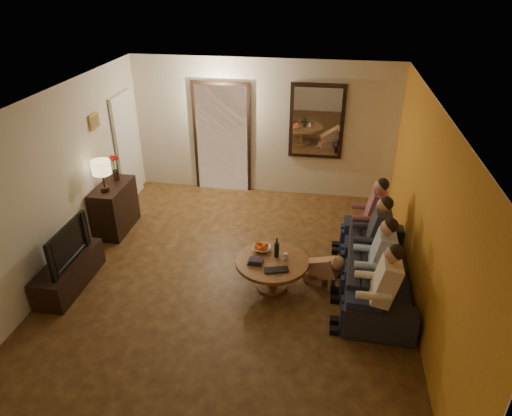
% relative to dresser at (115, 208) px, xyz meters
% --- Properties ---
extents(floor, '(5.00, 6.00, 0.01)m').
position_rel_dresser_xyz_m(floor, '(2.25, -1.09, -0.41)').
color(floor, '#3D1F10').
rests_on(floor, ground).
extents(ceiling, '(5.00, 6.00, 0.01)m').
position_rel_dresser_xyz_m(ceiling, '(2.25, -1.09, 2.19)').
color(ceiling, white).
rests_on(ceiling, back_wall).
extents(back_wall, '(5.00, 0.02, 2.60)m').
position_rel_dresser_xyz_m(back_wall, '(2.25, 1.91, 0.89)').
color(back_wall, beige).
rests_on(back_wall, floor).
extents(front_wall, '(5.00, 0.02, 2.60)m').
position_rel_dresser_xyz_m(front_wall, '(2.25, -4.09, 0.89)').
color(front_wall, beige).
rests_on(front_wall, floor).
extents(left_wall, '(0.02, 6.00, 2.60)m').
position_rel_dresser_xyz_m(left_wall, '(-0.25, -1.09, 0.89)').
color(left_wall, beige).
rests_on(left_wall, floor).
extents(right_wall, '(0.02, 6.00, 2.60)m').
position_rel_dresser_xyz_m(right_wall, '(4.75, -1.09, 0.89)').
color(right_wall, beige).
rests_on(right_wall, floor).
extents(orange_accent, '(0.01, 6.00, 2.60)m').
position_rel_dresser_xyz_m(orange_accent, '(4.74, -1.09, 0.89)').
color(orange_accent, orange).
rests_on(orange_accent, right_wall).
extents(kitchen_doorway, '(1.00, 0.06, 2.10)m').
position_rel_dresser_xyz_m(kitchen_doorway, '(1.45, 1.89, 0.64)').
color(kitchen_doorway, '#FFE0A5').
rests_on(kitchen_doorway, floor).
extents(door_trim, '(1.12, 0.04, 2.22)m').
position_rel_dresser_xyz_m(door_trim, '(1.45, 1.88, 0.64)').
color(door_trim, black).
rests_on(door_trim, floor).
extents(fridge_glimpse, '(0.45, 0.03, 1.70)m').
position_rel_dresser_xyz_m(fridge_glimpse, '(1.70, 1.89, 0.49)').
color(fridge_glimpse, silver).
rests_on(fridge_glimpse, floor).
extents(mirror_frame, '(1.00, 0.05, 1.40)m').
position_rel_dresser_xyz_m(mirror_frame, '(3.25, 1.87, 1.09)').
color(mirror_frame, black).
rests_on(mirror_frame, back_wall).
extents(mirror_glass, '(0.86, 0.02, 1.26)m').
position_rel_dresser_xyz_m(mirror_glass, '(3.25, 1.84, 1.09)').
color(mirror_glass, white).
rests_on(mirror_glass, back_wall).
extents(white_door, '(0.06, 0.85, 2.04)m').
position_rel_dresser_xyz_m(white_door, '(-0.21, 1.21, 0.61)').
color(white_door, white).
rests_on(white_door, floor).
extents(framed_art, '(0.03, 0.28, 0.24)m').
position_rel_dresser_xyz_m(framed_art, '(-0.22, 0.21, 1.44)').
color(framed_art, '#B28C33').
rests_on(framed_art, left_wall).
extents(art_canvas, '(0.01, 0.22, 0.18)m').
position_rel_dresser_xyz_m(art_canvas, '(-0.21, 0.21, 1.44)').
color(art_canvas, brown).
rests_on(art_canvas, left_wall).
extents(dresser, '(0.45, 0.93, 0.83)m').
position_rel_dresser_xyz_m(dresser, '(0.00, 0.00, 0.00)').
color(dresser, black).
rests_on(dresser, floor).
extents(table_lamp, '(0.30, 0.30, 0.54)m').
position_rel_dresser_xyz_m(table_lamp, '(0.00, -0.22, 0.68)').
color(table_lamp, beige).
rests_on(table_lamp, dresser).
extents(flower_vase, '(0.14, 0.14, 0.44)m').
position_rel_dresser_xyz_m(flower_vase, '(0.00, 0.22, 0.63)').
color(flower_vase, red).
rests_on(flower_vase, dresser).
extents(tv_stand, '(0.45, 1.25, 0.42)m').
position_rel_dresser_xyz_m(tv_stand, '(0.00, -1.58, -0.21)').
color(tv_stand, black).
rests_on(tv_stand, floor).
extents(tv, '(0.97, 0.13, 0.56)m').
position_rel_dresser_xyz_m(tv, '(0.00, -1.58, 0.28)').
color(tv, black).
rests_on(tv, tv_stand).
extents(sofa, '(2.27, 0.98, 0.65)m').
position_rel_dresser_xyz_m(sofa, '(4.30, -0.97, -0.09)').
color(sofa, black).
rests_on(sofa, floor).
extents(person_a, '(0.60, 0.40, 1.20)m').
position_rel_dresser_xyz_m(person_a, '(4.20, -1.87, 0.19)').
color(person_a, tan).
rests_on(person_a, sofa).
extents(person_b, '(0.60, 0.40, 1.20)m').
position_rel_dresser_xyz_m(person_b, '(4.20, -1.27, 0.19)').
color(person_b, tan).
rests_on(person_b, sofa).
extents(person_c, '(0.60, 0.40, 1.20)m').
position_rel_dresser_xyz_m(person_c, '(4.20, -0.67, 0.19)').
color(person_c, tan).
rests_on(person_c, sofa).
extents(person_d, '(0.60, 0.40, 1.20)m').
position_rel_dresser_xyz_m(person_d, '(4.20, -0.07, 0.19)').
color(person_d, tan).
rests_on(person_d, sofa).
extents(dog, '(0.61, 0.45, 0.56)m').
position_rel_dresser_xyz_m(dog, '(3.53, -0.98, -0.13)').
color(dog, '#A0694A').
rests_on(dog, floor).
extents(coffee_table, '(1.18, 1.18, 0.45)m').
position_rel_dresser_xyz_m(coffee_table, '(2.83, -1.16, -0.19)').
color(coffee_table, brown).
rests_on(coffee_table, floor).
extents(bowl, '(0.26, 0.26, 0.06)m').
position_rel_dresser_xyz_m(bowl, '(2.65, -0.94, 0.07)').
color(bowl, white).
rests_on(bowl, coffee_table).
extents(oranges, '(0.20, 0.20, 0.08)m').
position_rel_dresser_xyz_m(oranges, '(2.65, -0.94, 0.14)').
color(oranges, '#FF5515').
rests_on(oranges, bowl).
extents(wine_bottle, '(0.07, 0.07, 0.31)m').
position_rel_dresser_xyz_m(wine_bottle, '(2.88, -1.06, 0.19)').
color(wine_bottle, black).
rests_on(wine_bottle, coffee_table).
extents(wine_glass, '(0.06, 0.06, 0.10)m').
position_rel_dresser_xyz_m(wine_glass, '(3.01, -1.11, 0.09)').
color(wine_glass, silver).
rests_on(wine_glass, coffee_table).
extents(book_stack, '(0.20, 0.15, 0.07)m').
position_rel_dresser_xyz_m(book_stack, '(2.61, -1.26, 0.07)').
color(book_stack, black).
rests_on(book_stack, coffee_table).
extents(laptop, '(0.37, 0.29, 0.03)m').
position_rel_dresser_xyz_m(laptop, '(2.93, -1.44, 0.05)').
color(laptop, black).
rests_on(laptop, coffee_table).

